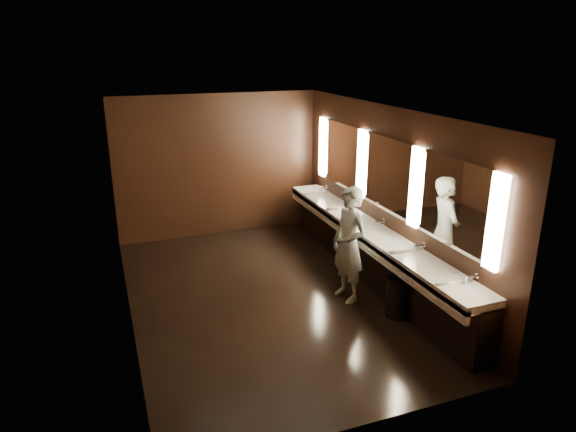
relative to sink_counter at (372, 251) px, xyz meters
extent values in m
plane|color=black|center=(-1.79, 0.00, -0.50)|extent=(6.00, 6.00, 0.00)
cube|color=#2D2D2B|center=(-1.79, 0.00, 2.30)|extent=(4.00, 6.00, 0.02)
cube|color=black|center=(-1.79, 3.00, 0.90)|extent=(4.00, 0.02, 2.80)
cube|color=black|center=(-1.79, -3.00, 0.90)|extent=(4.00, 0.02, 2.80)
cube|color=black|center=(-3.79, 0.00, 0.90)|extent=(0.02, 6.00, 2.80)
cube|color=black|center=(0.21, 0.00, 0.90)|extent=(0.02, 6.00, 2.80)
cube|color=black|center=(0.03, 0.00, -0.09)|extent=(0.36, 5.40, 0.81)
cube|color=white|center=(-0.07, 0.00, 0.35)|extent=(0.55, 5.40, 0.12)
cube|color=white|center=(-0.31, 0.00, 0.27)|extent=(0.06, 5.40, 0.18)
cylinder|color=silver|center=(0.12, -2.20, 0.49)|extent=(0.18, 0.04, 0.04)
cylinder|color=silver|center=(0.12, -1.10, 0.49)|extent=(0.18, 0.04, 0.04)
cylinder|color=silver|center=(0.12, 0.00, 0.49)|extent=(0.18, 0.04, 0.04)
cylinder|color=silver|center=(0.12, 1.10, 0.49)|extent=(0.18, 0.04, 0.04)
cylinder|color=silver|center=(0.12, 2.20, 0.49)|extent=(0.18, 0.04, 0.04)
cube|color=#FAE6BA|center=(0.18, -2.40, 1.25)|extent=(0.06, 0.22, 1.15)
cube|color=white|center=(0.19, -1.60, 1.25)|extent=(0.03, 1.32, 1.15)
cube|color=#FAE6BA|center=(0.18, -0.80, 1.25)|extent=(0.06, 0.23, 1.15)
cube|color=white|center=(0.19, 0.00, 1.25)|extent=(0.03, 1.32, 1.15)
cube|color=#FAE6BA|center=(0.18, 0.80, 1.25)|extent=(0.06, 0.23, 1.15)
cube|color=white|center=(0.19, 1.60, 1.25)|extent=(0.03, 1.32, 1.15)
cube|color=#FAE6BA|center=(0.18, 2.40, 1.25)|extent=(0.06, 0.22, 1.15)
imported|color=#7DA1BB|center=(-0.67, -0.47, 0.38)|extent=(0.53, 0.71, 1.75)
cylinder|color=black|center=(-0.22, -1.19, -0.21)|extent=(0.43, 0.43, 0.57)
camera|label=1|loc=(-3.96, -6.73, 3.18)|focal=32.00mm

